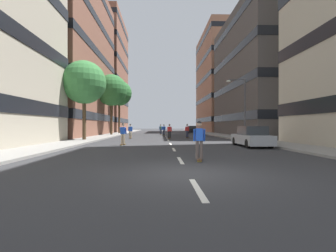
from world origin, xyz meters
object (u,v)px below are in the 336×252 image
Objects in this scene: parked_car_mid at (192,130)px; skater_3 at (130,130)px; parked_car_near at (252,137)px; streetlamp_right at (242,102)px; skater_5 at (169,130)px; skater_0 at (187,130)px; street_tree_near at (119,93)px; skater_6 at (164,129)px; skater_4 at (199,139)px; skater_2 at (123,133)px; street_tree_far at (84,83)px; street_tree_mid at (111,90)px; skater_1 at (161,129)px.

skater_3 is at bearing -115.32° from parked_car_mid.
streetlamp_right is at bearing 76.13° from parked_car_near.
skater_5 is (4.77, -0.80, 0.00)m from skater_3.
parked_car_near is 34.19m from parked_car_mid.
parked_car_mid is 2.47× the size of skater_0.
skater_6 is (8.44, -8.48, -6.78)m from street_tree_near.
street_tree_near is 5.66× the size of skater_4.
parked_car_near is 2.47× the size of skater_5.
skater_2 reaches higher than parked_car_near.
street_tree_far is at bearing -131.59° from skater_3.
skater_3 is (4.17, -9.60, -6.27)m from street_tree_mid.
parked_car_near is 21.83m from skater_6.
street_tree_far is at bearing -118.63° from parked_car_mid.
street_tree_near is 22.05m from street_tree_far.
skater_5 is at bearing -49.32° from street_tree_mid.
skater_1 reaches higher than parked_car_near.
parked_car_near is 2.47× the size of skater_4.
skater_6 is (4.28, 8.81, 0.00)m from skater_3.
streetlamp_right is at bearing -51.67° from street_tree_near.
streetlamp_right is 3.65× the size of skater_2.
skater_0 is 7.79m from skater_6.
streetlamp_right is at bearing 65.42° from skater_4.
parked_car_near is 16.01m from skater_3.
parked_car_near is 0.54× the size of street_tree_far.
skater_1 is 1.00× the size of skater_4.
skater_6 is at bearing -82.56° from skater_1.
streetlamp_right is at bearing -21.16° from skater_5.
parked_car_near is 12.68m from skater_5.
skater_1 is at bearing 97.44° from skater_6.
street_tree_mid is at bearing 174.69° from skater_6.
skater_2 is (-9.80, 1.73, 0.29)m from parked_car_near.
skater_2 is (4.81, -27.69, -6.78)m from street_tree_near.
streetlamp_right is 3.65× the size of skater_3.
parked_car_near is 2.47× the size of skater_3.
streetlamp_right is at bearing -45.23° from skater_0.
street_tree_far is 4.55× the size of skater_3.
street_tree_near is 5.66× the size of skater_0.
streetlamp_right is (16.66, -21.08, -3.63)m from street_tree_near.
skater_5 is (-5.67, 11.33, 0.29)m from parked_car_near.
parked_car_near is 17.22m from street_tree_far.
street_tree_far is 19.69m from skater_1.
streetlamp_right is (2.06, -25.85, 3.44)m from parked_car_mid.
skater_3 is (-10.44, 12.13, 0.29)m from parked_car_near.
street_tree_far is 4.55× the size of skater_2.
street_tree_near is at bearing -161.93° from parked_car_mid.
skater_4 is at bearing -95.02° from skater_0.
parked_car_near is 2.47× the size of skater_6.
skater_5 is (-5.67, -22.85, 0.29)m from parked_car_mid.
parked_car_near is at bearing -90.00° from parked_car_mid.
streetlamp_right is 8.87m from skater_5.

